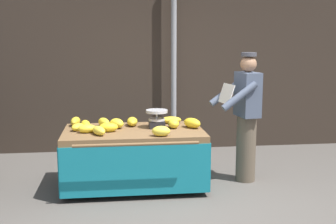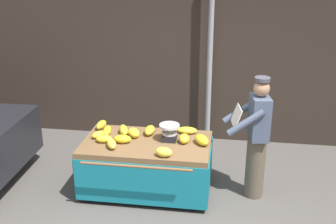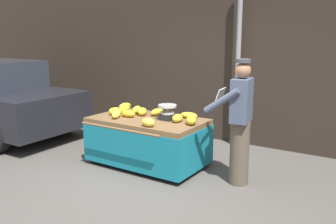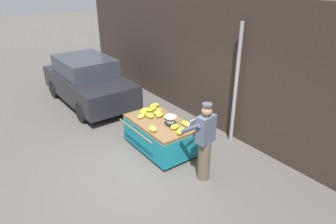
{
  "view_description": "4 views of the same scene",
  "coord_description": "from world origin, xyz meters",
  "px_view_note": "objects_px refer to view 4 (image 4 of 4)",
  "views": [
    {
      "loc": [
        -0.78,
        -4.61,
        1.89
      ],
      "look_at": [
        -0.13,
        0.71,
        0.98
      ],
      "focal_mm": 46.42,
      "sensor_mm": 36.0,
      "label": 1
    },
    {
      "loc": [
        0.51,
        -4.36,
        3.17
      ],
      "look_at": [
        -0.28,
        0.92,
        1.15
      ],
      "focal_mm": 44.74,
      "sensor_mm": 36.0,
      "label": 2
    },
    {
      "loc": [
        2.7,
        -3.63,
        2.0
      ],
      "look_at": [
        -0.16,
        0.74,
        0.9
      ],
      "focal_mm": 38.7,
      "sensor_mm": 36.0,
      "label": 3
    },
    {
      "loc": [
        4.71,
        -2.84,
        3.97
      ],
      "look_at": [
        -0.23,
        0.78,
        1.12
      ],
      "focal_mm": 32.06,
      "sensor_mm": 36.0,
      "label": 4
    }
  ],
  "objects_px": {
    "banana_bunch_10": "(152,109)",
    "banana_bunch_2": "(150,116)",
    "banana_bunch_7": "(169,116)",
    "banana_bunch_9": "(155,105)",
    "banana_bunch_12": "(153,129)",
    "street_pole": "(236,86)",
    "banana_bunch_5": "(143,112)",
    "banana_bunch_0": "(160,115)",
    "weighing_scale": "(171,121)",
    "banana_bunch_3": "(141,116)",
    "banana_bunch_4": "(158,112)",
    "banana_bunch_1": "(186,124)",
    "banana_bunch_6": "(145,110)",
    "banana_bunch_8": "(174,127)",
    "banana_cart": "(160,129)",
    "parked_car": "(88,81)",
    "banana_bunch_11": "(181,131)",
    "vendor_person": "(204,142)"
  },
  "relations": [
    {
      "from": "banana_bunch_4",
      "to": "banana_bunch_5",
      "type": "bearing_deg",
      "value": -122.54
    },
    {
      "from": "parked_car",
      "to": "banana_bunch_9",
      "type": "bearing_deg",
      "value": 10.65
    },
    {
      "from": "banana_cart",
      "to": "banana_bunch_8",
      "type": "height_order",
      "value": "banana_bunch_8"
    },
    {
      "from": "banana_bunch_9",
      "to": "banana_bunch_3",
      "type": "bearing_deg",
      "value": -61.79
    },
    {
      "from": "street_pole",
      "to": "banana_bunch_4",
      "type": "relative_size",
      "value": 10.14
    },
    {
      "from": "weighing_scale",
      "to": "banana_bunch_3",
      "type": "height_order",
      "value": "weighing_scale"
    },
    {
      "from": "banana_bunch_11",
      "to": "banana_bunch_10",
      "type": "bearing_deg",
      "value": 173.92
    },
    {
      "from": "banana_bunch_0",
      "to": "banana_bunch_9",
      "type": "bearing_deg",
      "value": 157.74
    },
    {
      "from": "banana_cart",
      "to": "parked_car",
      "type": "relative_size",
      "value": 0.45
    },
    {
      "from": "banana_bunch_1",
      "to": "banana_bunch_6",
      "type": "height_order",
      "value": "banana_bunch_6"
    },
    {
      "from": "banana_bunch_12",
      "to": "parked_car",
      "type": "bearing_deg",
      "value": 177.44
    },
    {
      "from": "banana_bunch_5",
      "to": "banana_bunch_10",
      "type": "bearing_deg",
      "value": 97.44
    },
    {
      "from": "weighing_scale",
      "to": "banana_bunch_4",
      "type": "xyz_separation_m",
      "value": [
        -0.68,
        0.11,
        -0.06
      ]
    },
    {
      "from": "banana_bunch_5",
      "to": "banana_bunch_9",
      "type": "height_order",
      "value": "banana_bunch_9"
    },
    {
      "from": "banana_cart",
      "to": "vendor_person",
      "type": "xyz_separation_m",
      "value": [
        1.48,
        0.07,
        0.33
      ]
    },
    {
      "from": "street_pole",
      "to": "banana_bunch_1",
      "type": "height_order",
      "value": "street_pole"
    },
    {
      "from": "banana_bunch_0",
      "to": "banana_bunch_7",
      "type": "bearing_deg",
      "value": 32.63
    },
    {
      "from": "banana_bunch_0",
      "to": "banana_bunch_8",
      "type": "height_order",
      "value": "banana_bunch_0"
    },
    {
      "from": "banana_bunch_5",
      "to": "banana_bunch_0",
      "type": "bearing_deg",
      "value": 33.53
    },
    {
      "from": "street_pole",
      "to": "banana_bunch_5",
      "type": "bearing_deg",
      "value": -125.9
    },
    {
      "from": "banana_bunch_1",
      "to": "banana_bunch_9",
      "type": "relative_size",
      "value": 1.1
    },
    {
      "from": "banana_cart",
      "to": "banana_bunch_0",
      "type": "height_order",
      "value": "banana_bunch_0"
    },
    {
      "from": "banana_bunch_6",
      "to": "banana_bunch_7",
      "type": "height_order",
      "value": "banana_bunch_7"
    },
    {
      "from": "banana_bunch_7",
      "to": "banana_bunch_9",
      "type": "distance_m",
      "value": 0.75
    },
    {
      "from": "banana_bunch_0",
      "to": "banana_bunch_8",
      "type": "distance_m",
      "value": 0.73
    },
    {
      "from": "banana_bunch_4",
      "to": "banana_bunch_7",
      "type": "height_order",
      "value": "banana_bunch_4"
    },
    {
      "from": "banana_bunch_6",
      "to": "banana_bunch_10",
      "type": "distance_m",
      "value": 0.17
    },
    {
      "from": "weighing_scale",
      "to": "banana_bunch_2",
      "type": "relative_size",
      "value": 1.17
    },
    {
      "from": "banana_bunch_11",
      "to": "banana_bunch_1",
      "type": "bearing_deg",
      "value": 124.54
    },
    {
      "from": "street_pole",
      "to": "banana_bunch_0",
      "type": "distance_m",
      "value": 1.97
    },
    {
      "from": "banana_bunch_0",
      "to": "banana_bunch_12",
      "type": "bearing_deg",
      "value": -46.34
    },
    {
      "from": "banana_cart",
      "to": "banana_bunch_9",
      "type": "height_order",
      "value": "banana_bunch_9"
    },
    {
      "from": "banana_bunch_3",
      "to": "parked_car",
      "type": "relative_size",
      "value": 0.07
    },
    {
      "from": "banana_bunch_9",
      "to": "vendor_person",
      "type": "xyz_separation_m",
      "value": [
        2.23,
        -0.29,
        0.07
      ]
    },
    {
      "from": "banana_bunch_0",
      "to": "banana_bunch_10",
      "type": "bearing_deg",
      "value": 174.19
    },
    {
      "from": "banana_bunch_0",
      "to": "banana_bunch_1",
      "type": "relative_size",
      "value": 0.82
    },
    {
      "from": "banana_bunch_3",
      "to": "banana_bunch_9",
      "type": "height_order",
      "value": "banana_bunch_9"
    },
    {
      "from": "banana_bunch_1",
      "to": "banana_bunch_6",
      "type": "xyz_separation_m",
      "value": [
        -1.22,
        -0.34,
        0.0
      ]
    },
    {
      "from": "banana_bunch_8",
      "to": "banana_bunch_9",
      "type": "distance_m",
      "value": 1.31
    },
    {
      "from": "banana_bunch_10",
      "to": "banana_bunch_12",
      "type": "relative_size",
      "value": 1.37
    },
    {
      "from": "banana_bunch_7",
      "to": "banana_bunch_9",
      "type": "bearing_deg",
      "value": 173.0
    },
    {
      "from": "banana_cart",
      "to": "banana_bunch_5",
      "type": "relative_size",
      "value": 8.18
    },
    {
      "from": "banana_bunch_12",
      "to": "banana_bunch_7",
      "type": "bearing_deg",
      "value": 114.97
    },
    {
      "from": "banana_bunch_3",
      "to": "banana_bunch_10",
      "type": "height_order",
      "value": "banana_bunch_3"
    },
    {
      "from": "banana_bunch_10",
      "to": "banana_bunch_2",
      "type": "bearing_deg",
      "value": -41.6
    },
    {
      "from": "street_pole",
      "to": "banana_bunch_9",
      "type": "bearing_deg",
      "value": -137.77
    },
    {
      "from": "banana_bunch_2",
      "to": "banana_bunch_10",
      "type": "relative_size",
      "value": 0.8
    },
    {
      "from": "banana_bunch_5",
      "to": "banana_bunch_6",
      "type": "xyz_separation_m",
      "value": [
        -0.12,
        0.14,
        -0.01
      ]
    },
    {
      "from": "banana_bunch_12",
      "to": "banana_bunch_9",
      "type": "bearing_deg",
      "value": 144.23
    },
    {
      "from": "weighing_scale",
      "to": "banana_bunch_7",
      "type": "height_order",
      "value": "weighing_scale"
    }
  ]
}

